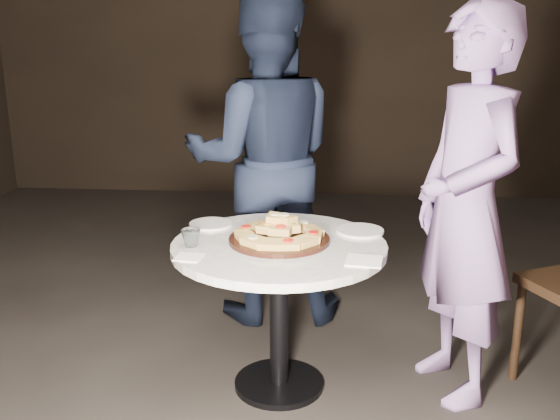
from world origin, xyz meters
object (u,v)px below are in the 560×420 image
object	(u,v)px
table	(279,271)
serving_board	(279,240)
chair_far	(276,209)
focaccia_pile	(279,230)
water_glass	(191,238)
diner_navy	(264,160)
diner_teal	(466,208)

from	to	relation	value
table	serving_board	world-z (taller)	serving_board
table	chair_far	bearing A→B (deg)	95.56
focaccia_pile	chair_far	size ratio (longest dim) A/B	0.47
focaccia_pile	water_glass	world-z (taller)	focaccia_pile
diner_navy	chair_far	bearing A→B (deg)	-99.31
serving_board	focaccia_pile	bearing A→B (deg)	88.65
chair_far	diner_navy	xyz separation A→B (m)	(-0.02, -0.51, 0.42)
table	focaccia_pile	bearing A→B (deg)	91.65
focaccia_pile	diner_teal	size ratio (longest dim) A/B	0.23
table	diner_navy	size ratio (longest dim) A/B	0.55
diner_navy	diner_teal	size ratio (longest dim) A/B	1.06
serving_board	table	bearing A→B (deg)	-87.71
serving_board	chair_far	xyz separation A→B (m)	(-0.12, 1.27, -0.22)
water_glass	chair_far	xyz separation A→B (m)	(0.24, 1.36, -0.25)
table	serving_board	size ratio (longest dim) A/B	2.27
diner_teal	diner_navy	bearing A→B (deg)	-146.47
focaccia_pile	diner_teal	world-z (taller)	diner_teal
table	water_glass	distance (m)	0.40
table	diner_teal	xyz separation A→B (m)	(0.78, 0.06, 0.28)
serving_board	chair_far	size ratio (longest dim) A/B	0.53
table	diner_navy	xyz separation A→B (m)	(-0.15, 0.78, 0.33)
water_glass	focaccia_pile	bearing A→B (deg)	14.40
table	diner_navy	distance (m)	0.86
chair_far	diner_teal	world-z (taller)	diner_teal
water_glass	diner_teal	world-z (taller)	diner_teal
table	diner_teal	bearing A→B (deg)	4.20
chair_far	diner_navy	distance (m)	0.66
chair_far	water_glass	bearing A→B (deg)	66.63
serving_board	diner_navy	bearing A→B (deg)	100.73
diner_teal	water_glass	bearing A→B (deg)	-101.88
chair_far	serving_board	bearing A→B (deg)	82.07
serving_board	chair_far	world-z (taller)	chair_far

